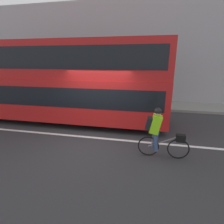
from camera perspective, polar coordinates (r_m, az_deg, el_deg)
The scene contains 6 objects.
ground_plane at distance 6.63m, azimuth -5.82°, elevation -9.23°, with size 80.00×80.00×0.00m, color #2D2D30.
road_center_line at distance 6.82m, azimuth -5.25°, elevation -8.38°, with size 50.00×0.14×0.01m, color silver.
sidewalk_curb at distance 11.67m, azimuth 2.22°, elevation 2.75°, with size 60.00×2.09×0.14m.
building_facade at distance 12.51m, azimuth 3.35°, elevation 18.58°, with size 60.00×0.30×6.59m.
bus at distance 8.94m, azimuth -20.22°, elevation 10.23°, with size 11.06×2.50×3.66m.
cyclist_on_bike at distance 5.41m, azimuth 15.02°, elevation -6.04°, with size 1.53×0.32×1.57m.
Camera 1 is at (1.85, -5.67, 2.90)m, focal length 28.00 mm.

